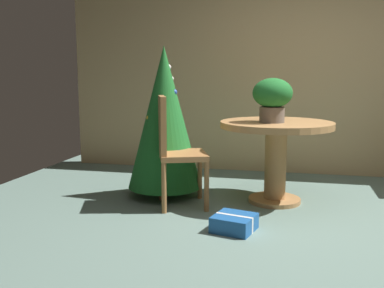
# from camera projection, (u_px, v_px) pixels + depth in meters

# --- Properties ---
(ground_plane) EXTENTS (6.60, 6.60, 0.00)m
(ground_plane) POSITION_uv_depth(u_px,v_px,m) (310.00, 234.00, 3.33)
(ground_plane) COLOR slate
(back_wall_panel) EXTENTS (6.00, 0.10, 2.60)m
(back_wall_panel) POSITION_uv_depth(u_px,v_px,m) (307.00, 67.00, 5.25)
(back_wall_panel) COLOR tan
(back_wall_panel) RESTS_ON ground_plane
(round_dining_table) EXTENTS (1.05, 1.05, 0.77)m
(round_dining_table) POSITION_uv_depth(u_px,v_px,m) (276.00, 143.00, 4.09)
(round_dining_table) COLOR #B27F4C
(round_dining_table) RESTS_ON ground_plane
(flower_vase) EXTENTS (0.36, 0.36, 0.40)m
(flower_vase) POSITION_uv_depth(u_px,v_px,m) (272.00, 97.00, 3.95)
(flower_vase) COLOR #665B51
(flower_vase) RESTS_ON round_dining_table
(wooden_chair_left) EXTENTS (0.56, 0.58, 1.02)m
(wooden_chair_left) POSITION_uv_depth(u_px,v_px,m) (174.00, 146.00, 3.97)
(wooden_chair_left) COLOR #9E6B3D
(wooden_chair_left) RESTS_ON ground_plane
(holiday_tree) EXTENTS (0.74, 0.74, 1.49)m
(holiday_tree) POSITION_uv_depth(u_px,v_px,m) (165.00, 118.00, 4.29)
(holiday_tree) COLOR brown
(holiday_tree) RESTS_ON ground_plane
(gift_box_blue) EXTENTS (0.37, 0.37, 0.12)m
(gift_box_blue) POSITION_uv_depth(u_px,v_px,m) (234.00, 223.00, 3.40)
(gift_box_blue) COLOR #1E569E
(gift_box_blue) RESTS_ON ground_plane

